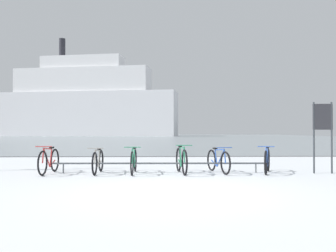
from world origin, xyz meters
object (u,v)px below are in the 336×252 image
object	(u,v)px
bicycle_0	(49,161)
bicycle_5	(267,161)
bicycle_1	(98,162)
info_sign	(323,125)
bicycle_3	(181,160)
bicycle_2	(134,161)
ferry_ship	(86,103)
bicycle_4	(218,161)

from	to	relation	value
bicycle_0	bicycle_5	xyz separation A→B (m)	(6.30, -0.02, -0.00)
bicycle_1	info_sign	world-z (taller)	info_sign
bicycle_0	bicycle_3	size ratio (longest dim) A/B	0.99
bicycle_2	ferry_ship	distance (m)	79.21
bicycle_0	ferry_ship	world-z (taller)	ferry_ship
bicycle_0	bicycle_4	size ratio (longest dim) A/B	1.01
bicycle_1	bicycle_3	bearing A→B (deg)	-1.55
bicycle_2	bicycle_5	world-z (taller)	bicycle_5
bicycle_5	ferry_ship	bearing A→B (deg)	105.24
bicycle_0	bicycle_1	size ratio (longest dim) A/B	1.04
bicycle_0	bicycle_4	world-z (taller)	bicycle_0
bicycle_2	bicycle_1	bearing A→B (deg)	176.94
bicycle_0	info_sign	world-z (taller)	info_sign
bicycle_1	bicycle_5	bearing A→B (deg)	-0.30
bicycle_2	ferry_ship	xyz separation A→B (m)	(-17.08, 76.97, 7.67)
bicycle_5	bicycle_2	bearing A→B (deg)	-179.57
bicycle_4	bicycle_2	bearing A→B (deg)	-176.72
bicycle_1	ferry_ship	bearing A→B (deg)	101.79
ferry_ship	bicycle_2	bearing A→B (deg)	-77.48
bicycle_5	ferry_ship	xyz separation A→B (m)	(-20.95, 76.94, 7.66)
info_sign	bicycle_4	bearing A→B (deg)	175.93
bicycle_2	info_sign	world-z (taller)	info_sign
bicycle_3	ferry_ship	distance (m)	79.53
bicycle_3	bicycle_4	world-z (taller)	bicycle_3
bicycle_1	ferry_ship	distance (m)	78.94
bicycle_5	ferry_ship	size ratio (longest dim) A/B	0.04
bicycle_5	bicycle_0	bearing A→B (deg)	179.86
bicycle_0	bicycle_5	distance (m)	6.30
info_sign	bicycle_5	bearing A→B (deg)	176.34
info_sign	ferry_ship	bearing A→B (deg)	106.31
bicycle_4	bicycle_5	world-z (taller)	bicycle_5
bicycle_2	bicycle_4	world-z (taller)	bicycle_2
bicycle_0	bicycle_1	world-z (taller)	bicycle_0
bicycle_5	ferry_ship	world-z (taller)	ferry_ship
bicycle_2	ferry_ship	bearing A→B (deg)	102.52
bicycle_4	info_sign	xyz separation A→B (m)	(3.00, -0.21, 1.06)
bicycle_3	bicycle_4	size ratio (longest dim) A/B	1.02
bicycle_3	info_sign	world-z (taller)	info_sign
ferry_ship	bicycle_5	bearing A→B (deg)	-74.76
bicycle_0	ferry_ship	size ratio (longest dim) A/B	0.04
bicycle_0	bicycle_3	xyz separation A→B (m)	(3.80, -0.05, 0.01)
bicycle_1	bicycle_3	xyz separation A→B (m)	(2.41, -0.06, 0.03)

